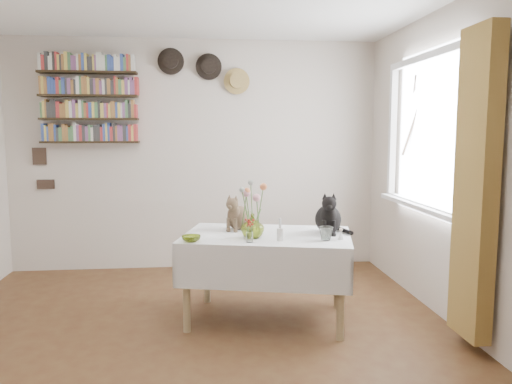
{
  "coord_description": "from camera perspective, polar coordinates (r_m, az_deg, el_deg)",
  "views": [
    {
      "loc": [
        0.08,
        -3.27,
        1.51
      ],
      "look_at": [
        0.48,
        0.48,
        1.05
      ],
      "focal_mm": 35.0,
      "sensor_mm": 36.0,
      "label": 1
    }
  ],
  "objects": [
    {
      "name": "flower_vase",
      "position": [
        3.82,
        -0.4,
        -3.89
      ],
      "size": [
        0.24,
        0.24,
        0.19
      ],
      "primitive_type": "imported",
      "rotation": [
        0.0,
        0.0,
        -0.46
      ],
      "color": "#B6CA4C",
      "rests_on": "dining_table"
    },
    {
      "name": "drinking_glass",
      "position": [
        3.78,
        7.98,
        -4.7
      ],
      "size": [
        0.15,
        0.15,
        0.1
      ],
      "primitive_type": "imported",
      "rotation": [
        0.0,
        0.0,
        -0.56
      ],
      "color": "white",
      "rests_on": "dining_table"
    },
    {
      "name": "berry_jar",
      "position": [
        3.67,
        -0.75,
        -4.36
      ],
      "size": [
        0.05,
        0.05,
        0.2
      ],
      "color": "white",
      "rests_on": "dining_table"
    },
    {
      "name": "green_bowl",
      "position": [
        3.74,
        -7.41,
        -5.29
      ],
      "size": [
        0.15,
        0.15,
        0.04
      ],
      "primitive_type": "imported",
      "rotation": [
        0.0,
        0.0,
        0.1
      ],
      "color": "#B6CA4C",
      "rests_on": "dining_table"
    },
    {
      "name": "window",
      "position": [
        4.49,
        18.86,
        5.11
      ],
      "size": [
        0.12,
        1.52,
        1.32
      ],
      "color": "white",
      "rests_on": "room"
    },
    {
      "name": "candlestick",
      "position": [
        3.73,
        2.75,
        -4.73
      ],
      "size": [
        0.05,
        0.05,
        0.17
      ],
      "color": "white",
      "rests_on": "dining_table"
    },
    {
      "name": "room",
      "position": [
        3.29,
        -7.44,
        2.36
      ],
      "size": [
        4.08,
        4.58,
        2.58
      ],
      "color": "brown",
      "rests_on": "ground"
    },
    {
      "name": "wall_hats",
      "position": [
        5.5,
        -5.78,
        13.75
      ],
      "size": [
        0.98,
        0.09,
        0.48
      ],
      "color": "black",
      "rests_on": "room"
    },
    {
      "name": "curtain",
      "position": [
        3.66,
        23.82,
        0.71
      ],
      "size": [
        0.12,
        0.38,
        2.1
      ],
      "primitive_type": "cube",
      "color": "brown",
      "rests_on": "room"
    },
    {
      "name": "porcelain_figurine",
      "position": [
        3.83,
        9.67,
        -4.8
      ],
      "size": [
        0.05,
        0.05,
        0.09
      ],
      "color": "white",
      "rests_on": "dining_table"
    },
    {
      "name": "tabby_cat",
      "position": [
        4.15,
        -2.03,
        -2.19
      ],
      "size": [
        0.31,
        0.33,
        0.31
      ],
      "primitive_type": null,
      "rotation": [
        0.0,
        0.0,
        -0.53
      ],
      "color": "brown",
      "rests_on": "dining_table"
    },
    {
      "name": "dining_table",
      "position": [
        4.01,
        1.28,
        -7.26
      ],
      "size": [
        1.46,
        1.12,
        0.7
      ],
      "color": "white",
      "rests_on": "room"
    },
    {
      "name": "black_cat",
      "position": [
        4.05,
        8.26,
        -2.24
      ],
      "size": [
        0.28,
        0.33,
        0.34
      ],
      "primitive_type": null,
      "rotation": [
        0.0,
        0.0,
        -0.2
      ],
      "color": "black",
      "rests_on": "dining_table"
    },
    {
      "name": "wall_art_plaques",
      "position": [
        5.78,
        -23.26,
        2.55
      ],
      "size": [
        0.21,
        0.02,
        0.44
      ],
      "color": "#38281E",
      "rests_on": "room"
    },
    {
      "name": "bookshelf_unit",
      "position": [
        5.57,
        -18.55,
        10.0
      ],
      "size": [
        1.0,
        0.16,
        0.91
      ],
      "color": "black",
      "rests_on": "room"
    },
    {
      "name": "flower_bouquet",
      "position": [
        3.79,
        -0.47,
        -0.16
      ],
      "size": [
        0.17,
        0.12,
        0.39
      ],
      "color": "#4C7233",
      "rests_on": "flower_vase"
    }
  ]
}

